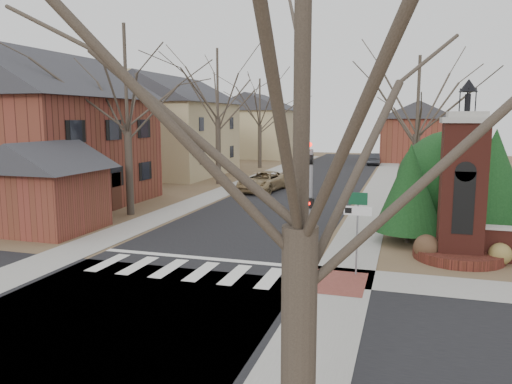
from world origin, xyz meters
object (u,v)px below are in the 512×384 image
(pickup_truck, at_px, (262,181))
(traffic_signal_pole, at_px, (310,203))
(distant_car, at_px, (373,159))
(sign_post, at_px, (357,217))
(brick_gate_monument, at_px, (462,201))

(pickup_truck, bearing_deg, traffic_signal_pole, -63.46)
(distant_car, bearing_deg, traffic_signal_pole, 84.42)
(sign_post, bearing_deg, brick_gate_monument, 41.42)
(traffic_signal_pole, xyz_separation_m, pickup_truck, (-6.92, 18.64, -1.89))
(sign_post, relative_size, pickup_truck, 0.55)
(sign_post, distance_m, brick_gate_monument, 4.55)
(brick_gate_monument, relative_size, pickup_truck, 1.28)
(brick_gate_monument, xyz_separation_m, pickup_truck, (-11.62, 14.22, -1.46))
(traffic_signal_pole, bearing_deg, brick_gate_monument, 43.24)
(sign_post, xyz_separation_m, pickup_truck, (-8.21, 17.23, -1.25))
(traffic_signal_pole, xyz_separation_m, brick_gate_monument, (4.70, 4.42, -0.42))
(sign_post, bearing_deg, distant_car, 93.14)
(sign_post, distance_m, distant_car, 40.07)
(traffic_signal_pole, height_order, sign_post, traffic_signal_pole)
(brick_gate_monument, xyz_separation_m, distant_car, (-5.60, 36.98, -1.53))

